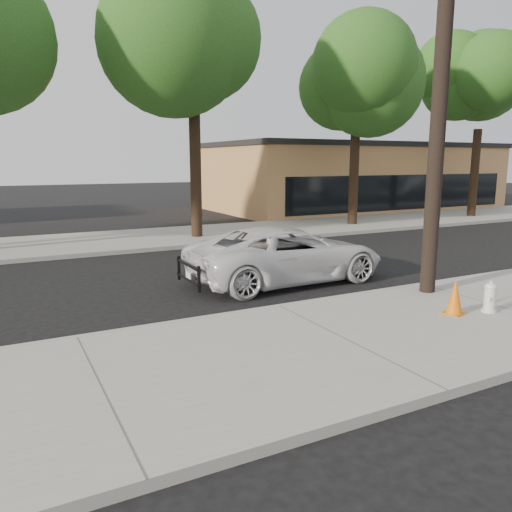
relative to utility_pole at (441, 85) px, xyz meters
name	(u,v)px	position (x,y,z in m)	size (l,w,h in m)	color
ground	(235,290)	(-3.60, 2.70, -4.70)	(120.00, 120.00, 0.00)	black
near_sidewalk	(344,342)	(-3.60, -1.60, -4.62)	(90.00, 4.40, 0.15)	gray
far_sidewalk	(143,239)	(-3.60, 11.20, -4.62)	(90.00, 5.00, 0.15)	gray
curb_near	(279,309)	(-3.60, 0.60, -4.62)	(90.00, 0.12, 0.16)	#9E9B93
building_main	(350,178)	(12.40, 18.70, -2.70)	(18.00, 10.00, 4.00)	#B3824A
utility_pole	(441,85)	(0.00, 0.00, 0.00)	(1.40, 0.34, 9.00)	black
tree_c	(200,57)	(-1.38, 10.34, 2.21)	(4.96, 4.80, 9.55)	black
tree_d	(363,87)	(6.60, 10.65, 1.67)	(4.50, 4.35, 8.75)	black
tree_e	(486,91)	(14.61, 10.44, 2.00)	(4.80, 4.65, 9.25)	black
police_cruiser	(287,254)	(-2.04, 2.86, -3.97)	(2.40, 5.21, 1.45)	silver
fire_hydrant	(490,298)	(-0.13, -1.73, -4.26)	(0.32, 0.29, 0.59)	silver
traffic_cone	(455,297)	(-0.84, -1.49, -4.21)	(0.42, 0.42, 0.69)	orange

